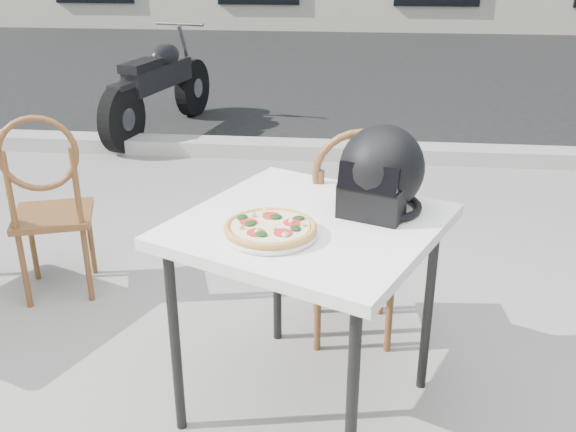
# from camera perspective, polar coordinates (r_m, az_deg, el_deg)

# --- Properties ---
(ground) EXTENTS (80.00, 80.00, 0.00)m
(ground) POSITION_cam_1_polar(r_m,az_deg,el_deg) (2.57, -1.43, -15.63)
(ground) COLOR gray
(ground) RESTS_ON ground
(street_asphalt) EXTENTS (30.00, 8.00, 0.00)m
(street_asphalt) POSITION_cam_1_polar(r_m,az_deg,el_deg) (9.13, 4.45, 12.92)
(street_asphalt) COLOR black
(street_asphalt) RESTS_ON ground
(curb) EXTENTS (30.00, 0.25, 0.12)m
(curb) POSITION_cam_1_polar(r_m,az_deg,el_deg) (5.22, 2.87, 5.87)
(curb) COLOR #A19E97
(curb) RESTS_ON ground
(cafe_table_main) EXTENTS (1.06, 1.06, 0.76)m
(cafe_table_main) POSITION_cam_1_polar(r_m,az_deg,el_deg) (2.15, 1.86, -2.06)
(cafe_table_main) COLOR white
(cafe_table_main) RESTS_ON ground
(plate) EXTENTS (0.35, 0.35, 0.02)m
(plate) POSITION_cam_1_polar(r_m,az_deg,el_deg) (2.00, -1.58, -1.58)
(plate) COLOR silver
(plate) RESTS_ON cafe_table_main
(pizza) EXTENTS (0.34, 0.34, 0.04)m
(pizza) POSITION_cam_1_polar(r_m,az_deg,el_deg) (1.99, -1.58, -1.02)
(pizza) COLOR tan
(pizza) RESTS_ON plate
(helmet) EXTENTS (0.37, 0.38, 0.30)m
(helmet) POSITION_cam_1_polar(r_m,az_deg,el_deg) (2.18, 8.23, 3.73)
(helmet) COLOR black
(helmet) RESTS_ON cafe_table_main
(cafe_chair_main) EXTENTS (0.40, 0.40, 0.98)m
(cafe_chair_main) POSITION_cam_1_polar(r_m,az_deg,el_deg) (2.62, 6.04, -0.92)
(cafe_chair_main) COLOR brown
(cafe_chair_main) RESTS_ON ground
(cafe_chair_side) EXTENTS (0.45, 0.45, 0.93)m
(cafe_chair_side) POSITION_cam_1_polar(r_m,az_deg,el_deg) (3.17, -20.56, 1.52)
(cafe_chair_side) COLOR brown
(cafe_chair_side) RESTS_ON ground
(motorcycle) EXTENTS (0.58, 1.84, 0.92)m
(motorcycle) POSITION_cam_1_polar(r_m,az_deg,el_deg) (5.99, -11.31, 11.13)
(motorcycle) COLOR black
(motorcycle) RESTS_ON street_asphalt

